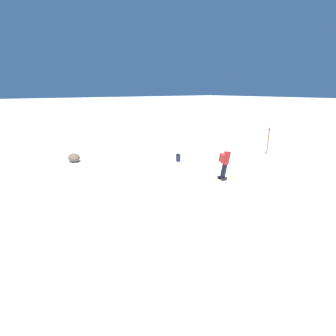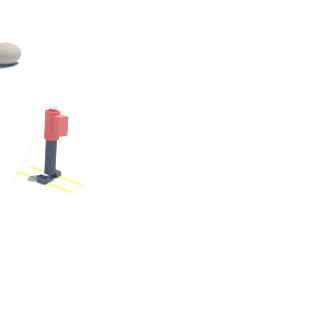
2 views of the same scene
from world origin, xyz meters
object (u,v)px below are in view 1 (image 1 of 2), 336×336
Objects in this scene: spare_backpack at (178,158)px; exposed_boulder_0 at (74,158)px; skier at (225,162)px; trail_marker at (268,140)px.

exposed_boulder_0 is (3.97, 5.58, 0.04)m from spare_backpack.
exposed_boulder_0 is (8.40, 5.12, -0.74)m from skier.
skier reaches higher than spare_backpack.
skier is 0.94× the size of trail_marker.
skier is at bearing -148.63° from exposed_boulder_0.
spare_backpack is at bearing -125.39° from exposed_boulder_0.
exposed_boulder_0 is at bearing 44.85° from skier.
spare_backpack is 6.85m from exposed_boulder_0.
skier is 9.86m from exposed_boulder_0.
skier is 2.12× the size of exposed_boulder_0.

